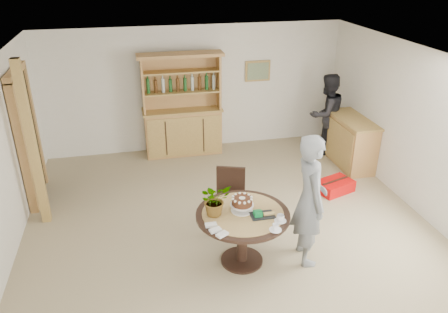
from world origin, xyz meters
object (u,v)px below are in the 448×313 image
(teen_boy, at_px, (310,200))
(red_suitcase, at_px, (335,186))
(hutch, at_px, (183,121))
(sideboard, at_px, (351,142))
(dining_table, at_px, (243,223))
(dining_chair, at_px, (230,196))
(adult_person, at_px, (326,114))

(teen_boy, bearing_deg, red_suitcase, -31.89)
(hutch, xyz_separation_m, sideboard, (3.04, -1.24, -0.22))
(hutch, xyz_separation_m, dining_table, (0.28, -3.64, -0.08))
(dining_chair, xyz_separation_m, red_suitcase, (2.01, 0.64, -0.43))
(teen_boy, bearing_deg, hutch, 22.01)
(hutch, height_order, adult_person, hutch)
(dining_chair, bearing_deg, hutch, 115.79)
(dining_table, relative_size, dining_chair, 1.27)
(teen_boy, xyz_separation_m, red_suitcase, (1.18, 1.57, -0.79))
(teen_boy, bearing_deg, sideboard, -32.21)
(hutch, distance_m, adult_person, 2.87)
(dining_table, bearing_deg, red_suitcase, 35.79)
(dining_chair, relative_size, teen_boy, 0.53)
(hutch, bearing_deg, adult_person, -12.00)
(sideboard, xyz_separation_m, red_suitcase, (-0.73, -0.93, -0.37))
(hutch, xyz_separation_m, adult_person, (2.80, -0.60, 0.13))
(sideboard, xyz_separation_m, dining_chair, (-2.73, -1.57, 0.06))
(sideboard, relative_size, teen_boy, 0.70)
(teen_boy, relative_size, adult_person, 1.10)
(hutch, relative_size, teen_boy, 1.14)
(adult_person, xyz_separation_m, red_suitcase, (-0.49, -1.58, -0.72))
(hutch, height_order, dining_chair, hutch)
(dining_table, distance_m, adult_person, 3.96)
(red_suitcase, bearing_deg, adult_person, 54.29)
(dining_table, bearing_deg, hutch, 94.41)
(sideboard, distance_m, teen_boy, 3.17)
(hutch, distance_m, teen_boy, 3.91)
(adult_person, bearing_deg, red_suitcase, 55.08)
(dining_chair, bearing_deg, sideboard, 49.48)
(sideboard, xyz_separation_m, teen_boy, (-1.91, -2.50, 0.42))
(sideboard, bearing_deg, dining_table, -139.02)
(sideboard, relative_size, dining_table, 1.05)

